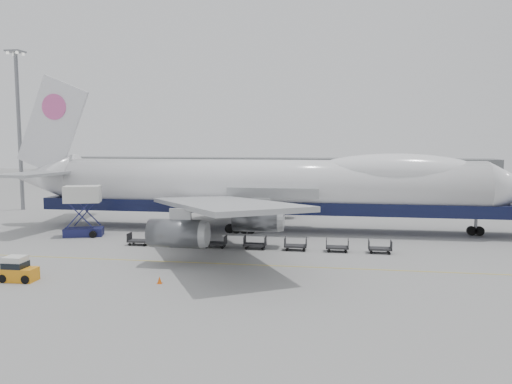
# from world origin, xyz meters

# --- Properties ---
(ground) EXTENTS (260.00, 260.00, 0.00)m
(ground) POSITION_xyz_m (0.00, 0.00, 0.00)
(ground) COLOR gray
(ground) RESTS_ON ground
(apron_line) EXTENTS (60.00, 0.15, 0.01)m
(apron_line) POSITION_xyz_m (0.00, -6.00, 0.01)
(apron_line) COLOR gold
(apron_line) RESTS_ON ground
(hangar) EXTENTS (110.00, 8.00, 7.00)m
(hangar) POSITION_xyz_m (-10.00, 70.00, 3.50)
(hangar) COLOR slate
(hangar) RESTS_ON ground
(floodlight_mast) EXTENTS (2.40, 2.40, 25.43)m
(floodlight_mast) POSITION_xyz_m (-42.00, 24.00, 14.27)
(floodlight_mast) COLOR slate
(floodlight_mast) RESTS_ON ground
(airliner) EXTENTS (67.00, 55.30, 19.98)m
(airliner) POSITION_xyz_m (0.64, 12.00, 5.62)
(airliner) COLOR white
(airliner) RESTS_ON ground
(catering_truck) EXTENTS (4.84, 3.92, 5.97)m
(catering_truck) POSITION_xyz_m (-21.07, 4.52, 3.42)
(catering_truck) COLOR #1A1D4F
(catering_truck) RESTS_ON ground
(baggage_tug) EXTENTS (2.78, 1.57, 2.01)m
(baggage_tug) POSITION_xyz_m (-17.01, -14.01, 0.89)
(baggage_tug) COLOR orange
(baggage_tug) RESTS_ON ground
(traffic_cone) EXTENTS (0.39, 0.39, 0.58)m
(traffic_cone) POSITION_xyz_m (-5.41, -12.98, 0.27)
(traffic_cone) COLOR #D7530B
(traffic_cone) RESTS_ON ground
(dolly_0) EXTENTS (2.30, 1.35, 1.30)m
(dolly_0) POSITION_xyz_m (-12.64, 0.70, 0.53)
(dolly_0) COLOR #2D2D30
(dolly_0) RESTS_ON ground
(dolly_1) EXTENTS (2.30, 1.35, 1.30)m
(dolly_1) POSITION_xyz_m (-8.39, 0.70, 0.53)
(dolly_1) COLOR #2D2D30
(dolly_1) RESTS_ON ground
(dolly_2) EXTENTS (2.30, 1.35, 1.30)m
(dolly_2) POSITION_xyz_m (-4.13, 0.70, 0.53)
(dolly_2) COLOR #2D2D30
(dolly_2) RESTS_ON ground
(dolly_3) EXTENTS (2.30, 1.35, 1.30)m
(dolly_3) POSITION_xyz_m (0.12, 0.70, 0.53)
(dolly_3) COLOR #2D2D30
(dolly_3) RESTS_ON ground
(dolly_4) EXTENTS (2.30, 1.35, 1.30)m
(dolly_4) POSITION_xyz_m (4.37, 0.70, 0.53)
(dolly_4) COLOR #2D2D30
(dolly_4) RESTS_ON ground
(dolly_5) EXTENTS (2.30, 1.35, 1.30)m
(dolly_5) POSITION_xyz_m (8.62, 0.70, 0.53)
(dolly_5) COLOR #2D2D30
(dolly_5) RESTS_ON ground
(dolly_6) EXTENTS (2.30, 1.35, 1.30)m
(dolly_6) POSITION_xyz_m (12.88, 0.70, 0.53)
(dolly_6) COLOR #2D2D30
(dolly_6) RESTS_ON ground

